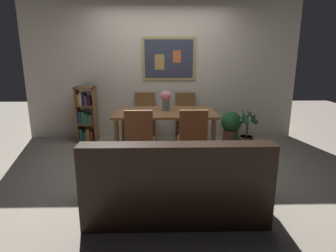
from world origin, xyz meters
TOP-DOWN VIEW (x-y plane):
  - ground_plane at (0.00, 0.00)m, footprint 12.00×12.00m
  - wall_back_with_painting at (0.00, 1.52)m, footprint 5.20×0.14m
  - dining_table at (0.06, 0.52)m, footprint 1.64×0.95m
  - dining_chair_near_right at (0.43, -0.25)m, footprint 0.40×0.41m
  - dining_chair_near_left at (-0.30, -0.26)m, footprint 0.40×0.41m
  - dining_chair_far_left at (-0.32, 1.33)m, footprint 0.40×0.41m
  - dining_chair_far_right at (0.47, 1.29)m, footprint 0.40×0.41m
  - leather_couch at (0.13, -1.34)m, footprint 1.80×0.84m
  - bookshelf at (-1.42, 1.25)m, footprint 0.36×0.28m
  - potted_ivy at (1.32, 1.15)m, footprint 0.39×0.39m
  - potted_palm at (1.52, 0.78)m, footprint 0.33×0.34m
  - flower_vase at (0.08, 0.59)m, footprint 0.19×0.19m
  - tv_remote at (0.55, 0.38)m, footprint 0.07×0.16m

SIDE VIEW (x-z plane):
  - ground_plane at x=0.00m, z-range 0.00..0.00m
  - potted_palm at x=1.52m, z-range -0.08..0.66m
  - leather_couch at x=0.13m, z-range -0.11..0.73m
  - potted_ivy at x=1.32m, z-range 0.03..0.61m
  - bookshelf at x=-1.42m, z-range -0.03..1.01m
  - dining_chair_near_right at x=0.43m, z-range 0.08..0.99m
  - dining_chair_near_left at x=-0.30m, z-range 0.08..0.99m
  - dining_chair_far_left at x=-0.32m, z-range 0.08..0.99m
  - dining_chair_far_right at x=0.47m, z-range 0.08..0.99m
  - dining_table at x=0.06m, z-range 0.28..1.00m
  - tv_remote at x=0.55m, z-range 0.72..0.75m
  - flower_vase at x=0.08m, z-range 0.75..1.08m
  - wall_back_with_painting at x=0.00m, z-range 0.00..2.60m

